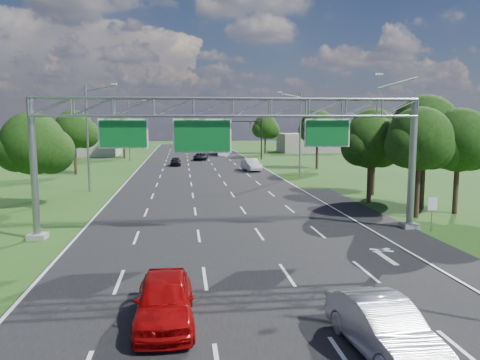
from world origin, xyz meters
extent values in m
plane|color=#234615|center=(0.00, 30.00, 0.00)|extent=(220.00, 220.00, 0.00)
cube|color=black|center=(0.00, 30.00, 0.00)|extent=(18.00, 180.00, 0.02)
cube|color=black|center=(10.20, 14.00, 0.00)|extent=(3.00, 30.00, 0.02)
cube|color=gray|center=(11.50, 12.00, 0.15)|extent=(1.00, 1.00, 0.30)
cylinder|color=gray|center=(11.50, 12.00, 4.00)|extent=(0.44, 0.44, 8.00)
cube|color=gray|center=(-11.00, 12.00, 0.15)|extent=(1.00, 1.00, 0.30)
cylinder|color=gray|center=(-11.00, 12.00, 4.00)|extent=(0.40, 0.40, 8.00)
cylinder|color=gray|center=(10.30, 12.00, 9.00)|extent=(2.54, 0.12, 0.79)
cube|color=beige|center=(9.10, 12.00, 9.50)|extent=(0.50, 0.22, 0.12)
cube|color=white|center=(-6.00, 11.98, 6.00)|extent=(2.80, 0.05, 1.70)
cube|color=#0B5C23|center=(-6.00, 11.92, 6.00)|extent=(2.62, 0.05, 1.52)
cube|color=white|center=(-1.50, 11.98, 5.85)|extent=(3.40, 0.05, 2.00)
cube|color=#0B5C23|center=(-1.50, 11.92, 5.85)|extent=(3.22, 0.05, 1.82)
cube|color=white|center=(6.00, 11.98, 6.00)|extent=(2.80, 0.05, 1.70)
cube|color=#0B5C23|center=(6.00, 11.92, 6.00)|extent=(2.62, 0.05, 1.52)
cylinder|color=gray|center=(12.40, 11.00, 1.00)|extent=(0.06, 0.06, 2.00)
cube|color=white|center=(12.40, 10.97, 1.70)|extent=(0.60, 0.04, 0.80)
cylinder|color=black|center=(11.00, 65.00, 3.50)|extent=(0.24, 0.24, 7.00)
cylinder|color=black|center=(5.00, 65.00, 6.60)|extent=(12.00, 0.18, 0.18)
imported|color=black|center=(-1.00, 65.00, 6.05)|extent=(0.18, 0.22, 1.10)
imported|color=black|center=(4.00, 65.00, 6.05)|extent=(0.18, 0.22, 1.10)
imported|color=black|center=(9.00, 65.00, 6.05)|extent=(0.18, 0.22, 1.10)
cylinder|color=gray|center=(-11.50, 30.00, 5.00)|extent=(0.20, 0.20, 10.00)
cylinder|color=gray|center=(-10.20, 30.00, 9.70)|extent=(2.78, 0.12, 0.60)
cube|color=beige|center=(-8.90, 30.00, 10.10)|extent=(0.55, 0.22, 0.12)
cylinder|color=gray|center=(-11.50, 65.00, 5.00)|extent=(0.20, 0.20, 10.00)
cylinder|color=gray|center=(-10.20, 65.00, 9.70)|extent=(2.78, 0.12, 0.60)
cube|color=beige|center=(-8.90, 65.00, 10.10)|extent=(0.55, 0.22, 0.12)
cylinder|color=gray|center=(11.50, 40.00, 5.00)|extent=(0.20, 0.20, 10.00)
cylinder|color=gray|center=(10.20, 40.00, 9.70)|extent=(2.78, 0.12, 0.60)
cube|color=beige|center=(8.90, 40.00, 10.10)|extent=(0.55, 0.22, 0.12)
cylinder|color=#2D2116|center=(13.50, 15.00, 1.87)|extent=(0.36, 0.36, 3.74)
sphere|color=black|center=(13.50, 15.00, 5.50)|extent=(4.40, 4.40, 4.40)
sphere|color=black|center=(14.60, 15.40, 4.95)|extent=(3.30, 3.30, 3.30)
sphere|color=black|center=(12.51, 14.70, 5.06)|extent=(3.08, 3.08, 3.08)
cylinder|color=#2D2116|center=(15.50, 18.00, 2.09)|extent=(0.36, 0.36, 4.18)
sphere|color=black|center=(15.50, 18.00, 6.18)|extent=(5.00, 5.00, 5.00)
sphere|color=black|center=(16.75, 18.40, 5.55)|extent=(3.75, 3.75, 3.75)
sphere|color=black|center=(14.38, 17.70, 5.68)|extent=(3.50, 3.50, 3.50)
cylinder|color=#2D2116|center=(12.50, 21.00, 1.65)|extent=(0.36, 0.36, 3.30)
sphere|color=black|center=(12.50, 21.00, 5.06)|extent=(4.40, 4.40, 4.40)
sphere|color=black|center=(13.60, 21.40, 4.51)|extent=(3.30, 3.30, 3.30)
sphere|color=black|center=(11.51, 20.70, 4.62)|extent=(3.08, 3.08, 3.08)
cylinder|color=#2D2116|center=(17.00, 16.00, 1.76)|extent=(0.36, 0.36, 3.52)
sphere|color=black|center=(17.00, 16.00, 5.36)|extent=(4.60, 4.60, 4.60)
sphere|color=black|center=(18.15, 16.40, 4.79)|extent=(3.45, 3.45, 3.45)
sphere|color=black|center=(15.96, 15.70, 4.90)|extent=(3.22, 3.22, 3.22)
cylinder|color=#2D2116|center=(14.50, 25.00, 1.76)|extent=(0.36, 0.36, 3.52)
sphere|color=black|center=(14.50, 25.00, 5.44)|extent=(4.80, 4.80, 4.80)
sphere|color=black|center=(15.70, 25.40, 4.84)|extent=(3.60, 3.60, 3.60)
sphere|color=black|center=(13.42, 24.70, 4.96)|extent=(3.36, 3.36, 3.36)
cylinder|color=#2D2116|center=(-14.00, 22.00, 1.54)|extent=(0.36, 0.36, 3.08)
sphere|color=black|center=(-14.00, 22.00, 5.00)|extent=(4.80, 4.80, 4.80)
sphere|color=black|center=(-12.80, 22.40, 4.40)|extent=(3.60, 3.60, 3.60)
sphere|color=black|center=(-15.08, 21.70, 4.52)|extent=(3.36, 3.36, 3.36)
cylinder|color=#2D2116|center=(-16.00, 45.00, 1.87)|extent=(0.36, 0.36, 3.74)
sphere|color=black|center=(-16.00, 45.00, 5.66)|extent=(4.80, 4.80, 4.80)
sphere|color=black|center=(-14.80, 45.40, 5.06)|extent=(3.60, 3.60, 3.60)
sphere|color=black|center=(-17.08, 44.70, 5.18)|extent=(3.36, 3.36, 3.36)
cylinder|color=#2D2116|center=(-13.00, 70.00, 1.65)|extent=(0.36, 0.36, 3.30)
sphere|color=black|center=(-13.00, 70.00, 5.22)|extent=(4.80, 4.80, 4.80)
sphere|color=black|center=(-11.80, 70.40, 4.62)|extent=(3.60, 3.60, 3.60)
sphere|color=black|center=(-14.08, 69.70, 4.74)|extent=(3.36, 3.36, 3.36)
cylinder|color=#2D2116|center=(16.00, 48.00, 1.98)|extent=(0.36, 0.36, 3.96)
sphere|color=black|center=(16.00, 48.00, 5.88)|extent=(4.80, 4.80, 4.80)
sphere|color=black|center=(17.20, 48.40, 5.28)|extent=(3.60, 3.60, 3.60)
sphere|color=black|center=(14.92, 47.70, 5.40)|extent=(3.36, 3.36, 3.36)
cylinder|color=#2D2116|center=(14.00, 78.00, 1.76)|extent=(0.36, 0.36, 3.52)
sphere|color=black|center=(14.00, 78.00, 5.44)|extent=(4.80, 4.80, 4.80)
sphere|color=black|center=(15.20, 78.40, 4.84)|extent=(3.60, 3.60, 3.60)
sphere|color=black|center=(12.92, 77.70, 4.96)|extent=(3.36, 3.36, 3.36)
cube|color=gray|center=(-22.00, 78.00, 2.50)|extent=(14.00, 10.00, 5.00)
cube|color=gray|center=(24.00, 82.00, 2.00)|extent=(12.00, 9.00, 4.00)
imported|color=#AF0809|center=(-3.34, -0.27, 0.82)|extent=(1.97, 4.82, 1.64)
imported|color=silver|center=(3.03, -3.12, 0.79)|extent=(2.11, 4.93, 1.58)
imported|color=black|center=(0.39, 64.54, 0.65)|extent=(2.73, 4.89, 1.29)
imported|color=black|center=(-3.71, 55.11, 0.65)|extent=(1.62, 3.83, 1.29)
imported|color=silver|center=(6.51, 46.77, 0.81)|extent=(2.39, 5.13, 1.63)
cube|color=silver|center=(5.00, 78.28, 1.52)|extent=(2.95, 5.79, 2.77)
cube|color=silver|center=(5.00, 74.40, 1.02)|extent=(2.38, 2.30, 2.03)
cylinder|color=black|center=(3.99, 74.58, 0.46)|extent=(0.32, 0.92, 0.92)
cylinder|color=black|center=(6.02, 74.58, 0.46)|extent=(0.32, 0.92, 0.92)
cylinder|color=black|center=(3.99, 80.12, 0.46)|extent=(0.32, 0.92, 0.92)
cylinder|color=black|center=(6.02, 80.12, 0.46)|extent=(0.32, 0.92, 0.92)
camera|label=1|loc=(-2.67, -15.39, 6.74)|focal=35.00mm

